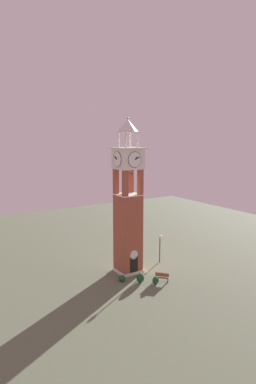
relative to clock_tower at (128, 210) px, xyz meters
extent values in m
plane|color=#5B664C|center=(0.00, 0.00, -7.80)|extent=(80.00, 80.00, 0.00)
cube|color=#9E4C38|center=(0.00, 0.00, -2.98)|extent=(2.67, 2.67, 9.64)
cube|color=silver|center=(0.00, 0.00, -7.63)|extent=(2.87, 2.87, 0.35)
cube|color=black|center=(0.00, -1.35, -6.65)|extent=(1.10, 0.04, 2.20)
cylinder|color=silver|center=(0.00, -1.35, -5.25)|extent=(1.10, 0.04, 1.10)
cube|color=#9E4C38|center=(-1.06, -1.05, 3.40)|extent=(0.56, 0.56, 3.13)
cube|color=#9E4C38|center=(1.06, -1.05, 3.40)|extent=(0.56, 0.56, 3.13)
cube|color=#9E4C38|center=(-1.06, 1.06, 3.40)|extent=(0.56, 0.56, 3.13)
cube|color=#9E4C38|center=(1.06, 1.06, 3.40)|extent=(0.56, 0.56, 3.13)
cube|color=silver|center=(0.00, 0.00, 1.89)|extent=(2.83, 2.83, 0.12)
cone|color=#4C4C51|center=(0.60, 0.07, 4.24)|extent=(0.40, 0.40, 0.55)
cone|color=#4C4C51|center=(-0.32, 0.51, 4.24)|extent=(0.45, 0.45, 0.44)
cone|color=#4C4C51|center=(-0.38, -0.47, 4.24)|extent=(0.51, 0.51, 0.39)
cube|color=silver|center=(0.00, 0.00, 6.16)|extent=(2.91, 2.91, 2.38)
cylinder|color=white|center=(0.00, -1.47, 6.16)|extent=(1.81, 0.05, 1.81)
torus|color=black|center=(0.00, -1.47, 6.16)|extent=(1.83, 0.06, 1.83)
cube|color=black|center=(0.16, -1.53, 6.31)|extent=(0.39, 0.03, 0.38)
cube|color=black|center=(0.33, -1.53, 6.30)|extent=(0.69, 0.03, 0.34)
cylinder|color=white|center=(0.00, 1.48, 6.16)|extent=(1.81, 0.05, 1.81)
torus|color=black|center=(0.00, 1.48, 6.16)|extent=(1.83, 0.06, 1.83)
cube|color=black|center=(0.16, 1.54, 6.31)|extent=(0.39, 0.03, 0.38)
cube|color=black|center=(0.33, 1.54, 6.30)|extent=(0.69, 0.03, 0.34)
cylinder|color=white|center=(-1.48, 0.00, 6.16)|extent=(0.05, 1.81, 1.81)
torus|color=black|center=(-1.48, 0.00, 6.16)|extent=(0.06, 1.83, 1.83)
cube|color=black|center=(-1.54, 0.17, 6.31)|extent=(0.03, 0.39, 0.38)
cube|color=black|center=(-1.54, 0.33, 6.30)|extent=(0.03, 0.69, 0.34)
cylinder|color=white|center=(1.48, 0.00, 6.16)|extent=(0.05, 1.81, 1.81)
torus|color=black|center=(1.48, 0.00, 6.16)|extent=(0.06, 1.83, 1.83)
cube|color=black|center=(1.54, 0.17, 6.31)|extent=(0.03, 0.39, 0.38)
cube|color=black|center=(1.54, 0.33, 6.30)|extent=(0.03, 0.69, 0.34)
cube|color=silver|center=(0.00, 0.00, 7.43)|extent=(3.27, 3.27, 0.16)
cylinder|color=silver|center=(-0.80, -0.80, 8.36)|extent=(0.22, 0.22, 1.70)
cylinder|color=silver|center=(0.80, -0.80, 8.36)|extent=(0.22, 0.22, 1.70)
cylinder|color=silver|center=(-0.80, 0.80, 8.36)|extent=(0.22, 0.22, 1.70)
cylinder|color=silver|center=(0.80, 0.80, 8.36)|extent=(0.22, 0.22, 1.70)
cube|color=silver|center=(0.00, 0.00, 9.27)|extent=(2.04, 2.04, 0.12)
pyramid|color=silver|center=(0.00, 0.00, 10.03)|extent=(2.04, 2.04, 1.39)
sphere|color=#B79338|center=(0.00, 0.00, 10.84)|extent=(0.24, 0.24, 0.24)
cube|color=brown|center=(1.75, -4.57, -7.35)|extent=(1.41, 1.47, 0.06)
cube|color=brown|center=(1.89, -4.44, -7.07)|extent=(1.12, 1.21, 0.44)
cube|color=#2D2D33|center=(2.24, -5.10, -7.59)|extent=(0.34, 0.33, 0.42)
cube|color=#2D2D33|center=(1.26, -4.04, -7.59)|extent=(0.34, 0.33, 0.42)
cylinder|color=black|center=(5.21, 0.36, -6.12)|extent=(0.12, 0.12, 3.38)
sphere|color=#F9EFCC|center=(5.21, 0.36, -4.25)|extent=(0.36, 0.36, 0.36)
cylinder|color=#2D2D33|center=(3.83, 3.54, -7.40)|extent=(0.52, 0.52, 0.80)
ellipsoid|color=#234C28|center=(0.70, -4.78, -7.37)|extent=(0.72, 0.72, 0.86)
ellipsoid|color=#234C28|center=(-0.52, -3.49, -7.26)|extent=(0.90, 0.90, 1.09)
ellipsoid|color=#234C28|center=(-2.16, -2.08, -7.46)|extent=(0.85, 0.85, 0.70)
camera|label=1|loc=(-20.79, -33.20, 8.53)|focal=31.02mm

